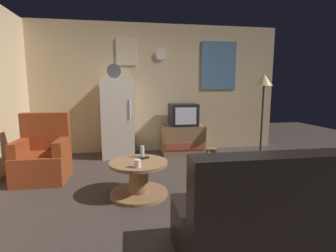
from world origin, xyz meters
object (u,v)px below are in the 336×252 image
tv_stand (183,139)px  wine_glass (142,151)px  book_stack (211,151)px  crt_tv (183,115)px  standing_lamp (264,86)px  couch (291,222)px  remote_control (144,158)px  coffee_table (139,178)px  armchair (43,156)px  mug_ceramic_white (138,164)px  fridge (118,118)px

tv_stand → wine_glass: wine_glass is taller
tv_stand → book_stack: (0.56, -0.17, -0.23)m
crt_tv → wine_glass: size_ratio=3.60×
standing_lamp → couch: bearing=-115.2°
remote_control → couch: size_ratio=0.09×
tv_stand → coffee_table: bearing=-117.1°
wine_glass → couch: (1.03, -1.61, -0.19)m
coffee_table → couch: 1.78m
remote_control → book_stack: (1.48, 1.64, -0.38)m
crt_tv → book_stack: crt_tv is taller
armchair → book_stack: 3.06m
tv_stand → standing_lamp: (1.44, -0.51, 1.07)m
mug_ceramic_white → standing_lamp: bearing=33.9°
coffee_table → armchair: (-1.35, 0.79, 0.12)m
wine_glass → coffee_table: bearing=-106.8°
couch → book_stack: couch is taller
coffee_table → mug_ceramic_white: 0.35m
standing_lamp → remote_control: 2.84m
wine_glass → couch: bearing=-57.4°
wine_glass → fridge: bearing=101.8°
couch → fridge: bearing=112.6°
coffee_table → mug_ceramic_white: mug_ceramic_white is taller
fridge → armchair: (-1.05, -1.12, -0.42)m
tv_stand → crt_tv: 0.51m
tv_stand → mug_ceramic_white: (-1.00, -2.15, 0.19)m
crt_tv → couch: crt_tv is taller
mug_ceramic_white → book_stack: bearing=51.6°
fridge → couch: 3.63m
coffee_table → book_stack: bearing=48.5°
standing_lamp → wine_glass: size_ratio=10.60×
fridge → mug_ceramic_white: size_ratio=19.67×
book_stack → remote_control: bearing=-132.0°
fridge → armchair: bearing=-133.1°
coffee_table → book_stack: coffee_table is taller
standing_lamp → remote_control: (-2.35, -1.30, -0.92)m
standing_lamp → couch: (-1.33, -2.82, -1.05)m
remote_control → fridge: bearing=72.4°
armchair → couch: size_ratio=0.56×
tv_stand → mug_ceramic_white: tv_stand is taller
remote_control → coffee_table: bearing=-151.7°
couch → mug_ceramic_white: bearing=133.1°
standing_lamp → tv_stand: bearing=160.5°
fridge → tv_stand: bearing=0.2°
remote_control → armchair: (-1.42, 0.68, -0.10)m
coffee_table → wine_glass: (0.06, 0.20, 0.29)m
coffee_table → tv_stand: bearing=62.9°
coffee_table → book_stack: 2.34m
armchair → book_stack: armchair is taller
book_stack → armchair: bearing=-161.8°
crt_tv → book_stack: 0.94m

